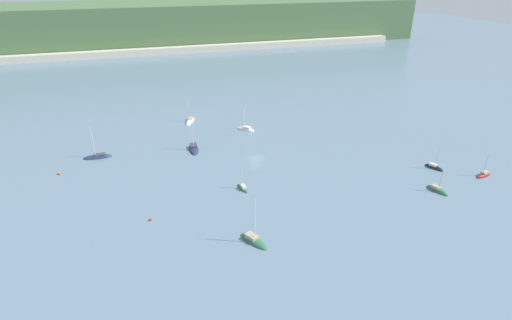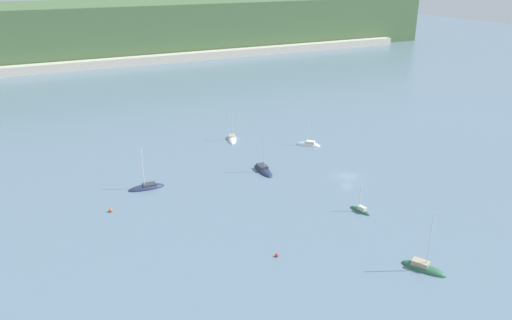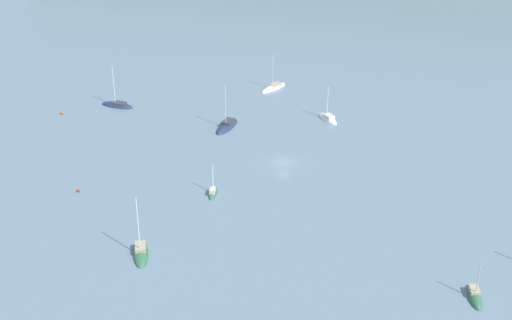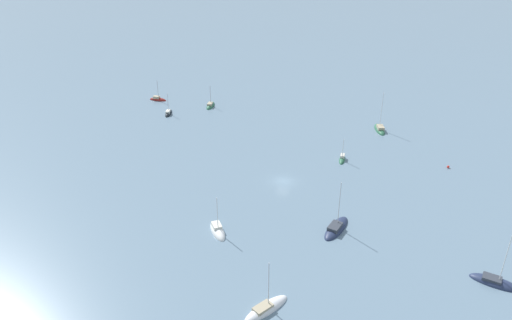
{
  "view_description": "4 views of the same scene",
  "coord_description": "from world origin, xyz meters",
  "px_view_note": "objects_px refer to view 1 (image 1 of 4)",
  "views": [
    {
      "loc": [
        -29.49,
        -94.7,
        48.25
      ],
      "look_at": [
        -2.11,
        -6.86,
        3.12
      ],
      "focal_mm": 28.0,
      "sensor_mm": 36.0,
      "label": 1
    },
    {
      "loc": [
        -63.86,
        -82.31,
        43.98
      ],
      "look_at": [
        -17.96,
        9.89,
        3.64
      ],
      "focal_mm": 35.0,
      "sensor_mm": 36.0,
      "label": 2
    },
    {
      "loc": [
        32.67,
        -111.77,
        60.47
      ],
      "look_at": [
        -3.13,
        -6.48,
        3.14
      ],
      "focal_mm": 50.0,
      "sensor_mm": 36.0,
      "label": 3
    },
    {
      "loc": [
        -35.68,
        83.06,
        52.37
      ],
      "look_at": [
        6.08,
        0.51,
        3.84
      ],
      "focal_mm": 35.0,
      "sensor_mm": 36.0,
      "label": 4
    }
  ],
  "objects_px": {
    "sailboat_5": "(246,130)",
    "sailboat_8": "(437,191)",
    "sailboat_6": "(483,176)",
    "mooring_buoy_1": "(150,219)",
    "mooring_buoy_0": "(59,173)",
    "sailboat_2": "(98,157)",
    "sailboat_4": "(243,188)",
    "sailboat_0": "(190,121)",
    "sailboat_1": "(194,149)",
    "sailboat_3": "(254,241)",
    "sailboat_7": "(434,168)"
  },
  "relations": [
    {
      "from": "sailboat_1",
      "to": "sailboat_4",
      "type": "distance_m",
      "value": 27.17
    },
    {
      "from": "sailboat_1",
      "to": "sailboat_7",
      "type": "bearing_deg",
      "value": 66.91
    },
    {
      "from": "sailboat_5",
      "to": "mooring_buoy_1",
      "type": "distance_m",
      "value": 54.38
    },
    {
      "from": "sailboat_7",
      "to": "mooring_buoy_1",
      "type": "distance_m",
      "value": 73.11
    },
    {
      "from": "sailboat_6",
      "to": "mooring_buoy_0",
      "type": "bearing_deg",
      "value": -29.23
    },
    {
      "from": "sailboat_1",
      "to": "sailboat_8",
      "type": "xyz_separation_m",
      "value": [
        51.25,
        -40.81,
        -0.01
      ]
    },
    {
      "from": "sailboat_0",
      "to": "sailboat_4",
      "type": "bearing_deg",
      "value": 27.99
    },
    {
      "from": "sailboat_6",
      "to": "mooring_buoy_1",
      "type": "height_order",
      "value": "sailboat_6"
    },
    {
      "from": "sailboat_1",
      "to": "sailboat_6",
      "type": "relative_size",
      "value": 1.52
    },
    {
      "from": "sailboat_7",
      "to": "sailboat_3",
      "type": "bearing_deg",
      "value": -96.85
    },
    {
      "from": "sailboat_0",
      "to": "mooring_buoy_0",
      "type": "height_order",
      "value": "sailboat_0"
    },
    {
      "from": "sailboat_4",
      "to": "mooring_buoy_1",
      "type": "distance_m",
      "value": 23.01
    },
    {
      "from": "sailboat_4",
      "to": "mooring_buoy_0",
      "type": "bearing_deg",
      "value": 51.56
    },
    {
      "from": "mooring_buoy_0",
      "to": "sailboat_4",
      "type": "bearing_deg",
      "value": -26.19
    },
    {
      "from": "mooring_buoy_0",
      "to": "sailboat_7",
      "type": "bearing_deg",
      "value": -15.29
    },
    {
      "from": "sailboat_0",
      "to": "sailboat_7",
      "type": "distance_m",
      "value": 77.88
    },
    {
      "from": "sailboat_8",
      "to": "mooring_buoy_0",
      "type": "relative_size",
      "value": 9.89
    },
    {
      "from": "sailboat_4",
      "to": "sailboat_6",
      "type": "xyz_separation_m",
      "value": [
        60.19,
        -11.9,
        -0.01
      ]
    },
    {
      "from": "sailboat_6",
      "to": "sailboat_0",
      "type": "bearing_deg",
      "value": -54.87
    },
    {
      "from": "sailboat_0",
      "to": "mooring_buoy_0",
      "type": "distance_m",
      "value": 47.49
    },
    {
      "from": "sailboat_0",
      "to": "mooring_buoy_0",
      "type": "relative_size",
      "value": 13.13
    },
    {
      "from": "sailboat_2",
      "to": "mooring_buoy_0",
      "type": "xyz_separation_m",
      "value": [
        -8.98,
        -7.61,
        0.27
      ]
    },
    {
      "from": "sailboat_8",
      "to": "mooring_buoy_0",
      "type": "bearing_deg",
      "value": -127.84
    },
    {
      "from": "sailboat_6",
      "to": "sailboat_4",
      "type": "bearing_deg",
      "value": -22.67
    },
    {
      "from": "sailboat_2",
      "to": "sailboat_7",
      "type": "distance_m",
      "value": 91.27
    },
    {
      "from": "sailboat_3",
      "to": "sailboat_7",
      "type": "relative_size",
      "value": 1.58
    },
    {
      "from": "sailboat_3",
      "to": "sailboat_6",
      "type": "distance_m",
      "value": 64.1
    },
    {
      "from": "sailboat_1",
      "to": "sailboat_2",
      "type": "relative_size",
      "value": 1.03
    },
    {
      "from": "sailboat_4",
      "to": "sailboat_6",
      "type": "distance_m",
      "value": 61.35
    },
    {
      "from": "sailboat_0",
      "to": "sailboat_2",
      "type": "xyz_separation_m",
      "value": [
        -29.03,
        -20.87,
        0.0
      ]
    },
    {
      "from": "mooring_buoy_1",
      "to": "mooring_buoy_0",
      "type": "bearing_deg",
      "value": 126.8
    },
    {
      "from": "sailboat_7",
      "to": "mooring_buoy_0",
      "type": "height_order",
      "value": "sailboat_7"
    },
    {
      "from": "sailboat_6",
      "to": "sailboat_8",
      "type": "distance_m",
      "value": 16.62
    },
    {
      "from": "sailboat_0",
      "to": "sailboat_5",
      "type": "xyz_separation_m",
      "value": [
        15.97,
        -13.24,
        0.02
      ]
    },
    {
      "from": "sailboat_4",
      "to": "sailboat_5",
      "type": "bearing_deg",
      "value": -29.29
    },
    {
      "from": "sailboat_2",
      "to": "mooring_buoy_0",
      "type": "distance_m",
      "value": 11.77
    },
    {
      "from": "sailboat_2",
      "to": "sailboat_4",
      "type": "relative_size",
      "value": 1.64
    },
    {
      "from": "sailboat_3",
      "to": "mooring_buoy_0",
      "type": "bearing_deg",
      "value": -163.65
    },
    {
      "from": "sailboat_0",
      "to": "sailboat_6",
      "type": "bearing_deg",
      "value": 69.03
    },
    {
      "from": "sailboat_2",
      "to": "sailboat_0",
      "type": "bearing_deg",
      "value": -141.59
    },
    {
      "from": "sailboat_1",
      "to": "sailboat_7",
      "type": "height_order",
      "value": "sailboat_1"
    },
    {
      "from": "sailboat_2",
      "to": "mooring_buoy_0",
      "type": "bearing_deg",
      "value": 42.95
    },
    {
      "from": "sailboat_2",
      "to": "sailboat_4",
      "type": "distance_m",
      "value": 44.38
    },
    {
      "from": "sailboat_4",
      "to": "mooring_buoy_0",
      "type": "xyz_separation_m",
      "value": [
        -42.85,
        21.07,
        0.22
      ]
    },
    {
      "from": "sailboat_5",
      "to": "sailboat_6",
      "type": "bearing_deg",
      "value": 179.06
    },
    {
      "from": "sailboat_0",
      "to": "sailboat_3",
      "type": "distance_m",
      "value": 69.71
    },
    {
      "from": "sailboat_1",
      "to": "sailboat_3",
      "type": "distance_m",
      "value": 46.45
    },
    {
      "from": "sailboat_5",
      "to": "mooring_buoy_0",
      "type": "distance_m",
      "value": 56.09
    },
    {
      "from": "sailboat_6",
      "to": "sailboat_7",
      "type": "bearing_deg",
      "value": -50.24
    },
    {
      "from": "sailboat_5",
      "to": "sailboat_8",
      "type": "xyz_separation_m",
      "value": [
        32.67,
        -50.99,
        -0.01
      ]
    }
  ]
}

